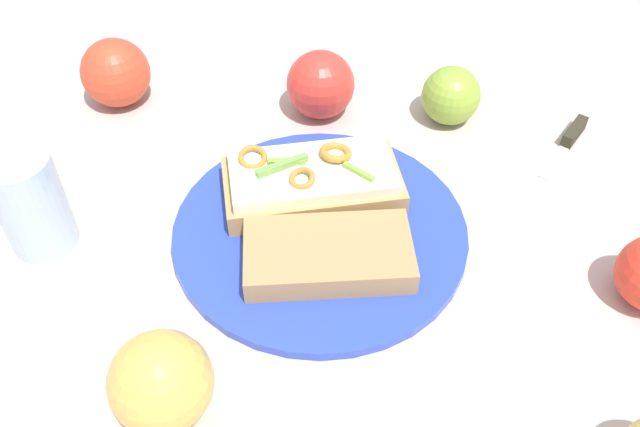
# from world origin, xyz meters

# --- Properties ---
(ground_plane) EXTENTS (2.00, 2.00, 0.00)m
(ground_plane) POSITION_xyz_m (0.00, 0.00, 0.00)
(ground_plane) COLOR #BDAAA4
(ground_plane) RESTS_ON ground
(plate) EXTENTS (0.30, 0.30, 0.01)m
(plate) POSITION_xyz_m (0.00, 0.00, 0.01)
(plate) COLOR blue
(plate) RESTS_ON ground_plane
(sandwich) EXTENTS (0.20, 0.17, 0.05)m
(sandwich) POSITION_xyz_m (0.03, -0.04, 0.03)
(sandwich) COLOR tan
(sandwich) RESTS_ON plate
(bread_slice_side) EXTENTS (0.18, 0.15, 0.03)m
(bread_slice_side) POSITION_xyz_m (-0.02, 0.04, 0.02)
(bread_slice_side) COLOR #A98050
(bread_slice_side) RESTS_ON plate
(apple_0) EXTENTS (0.09, 0.09, 0.08)m
(apple_0) POSITION_xyz_m (0.04, 0.22, 0.04)
(apple_0) COLOR gold
(apple_0) RESTS_ON ground_plane
(apple_1) EXTENTS (0.07, 0.07, 0.07)m
(apple_1) POSITION_xyz_m (-0.07, -0.23, 0.03)
(apple_1) COLOR #84A835
(apple_1) RESTS_ON ground_plane
(apple_2) EXTENTS (0.11, 0.11, 0.08)m
(apple_2) POSITION_xyz_m (0.08, -0.19, 0.04)
(apple_2) COLOR red
(apple_2) RESTS_ON ground_plane
(apple_5) EXTENTS (0.11, 0.11, 0.08)m
(apple_5) POSITION_xyz_m (0.31, -0.11, 0.04)
(apple_5) COLOR #CF4228
(apple_5) RESTS_ON ground_plane
(drinking_glass) EXTENTS (0.07, 0.07, 0.11)m
(drinking_glass) POSITION_xyz_m (0.25, 0.11, 0.05)
(drinking_glass) COLOR silver
(drinking_glass) RESTS_ON ground_plane
(knife) EXTENTS (0.04, 0.11, 0.02)m
(knife) POSITION_xyz_m (-0.21, -0.24, 0.01)
(knife) COLOR silver
(knife) RESTS_ON ground_plane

